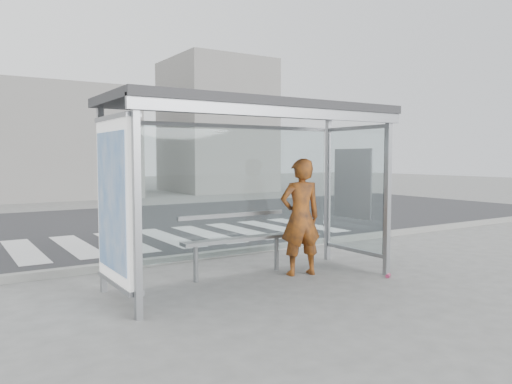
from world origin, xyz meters
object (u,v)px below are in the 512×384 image
Objects in this scene: person at (300,217)px; bench at (237,239)px; soda_can at (388,276)px; bus_shelter at (230,147)px.

bench is (-0.85, 0.49, -0.34)m from person.
person is 1.61m from soda_can.
bench is 2.38m from soda_can.
bus_shelter reaches higher than soda_can.
bench reaches higher than soda_can.
bus_shelter is 1.54m from bench.
soda_can is at bearing -21.77° from bus_shelter.
bus_shelter is 1.64m from person.
soda_can is (1.02, -0.88, -0.88)m from person.
soda_can is (2.26, -0.90, -1.95)m from bus_shelter.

